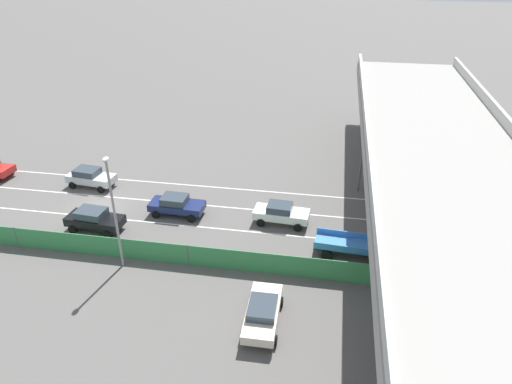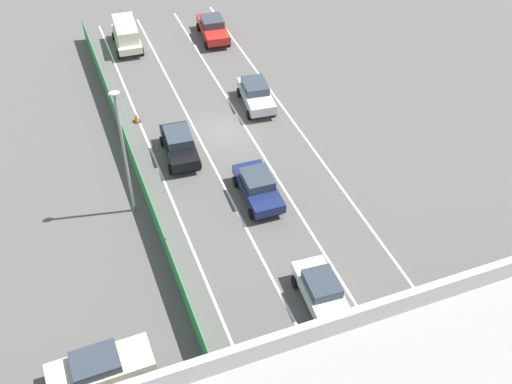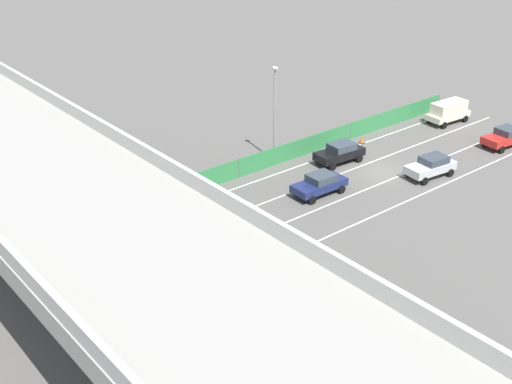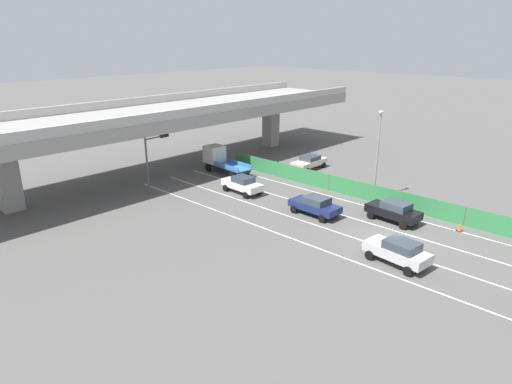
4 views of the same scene
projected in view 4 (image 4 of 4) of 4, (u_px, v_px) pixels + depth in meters
ground_plane at (388, 239)px, 33.56m from camera, size 300.00×300.00×0.00m
lane_line_left_edge at (313, 246)px, 32.30m from camera, size 0.14×42.56×0.01m
lane_line_mid_left at (339, 233)px, 34.56m from camera, size 0.14×42.56×0.01m
lane_line_mid_right at (361, 221)px, 36.81m from camera, size 0.14×42.56×0.01m
lane_line_right_edge at (381, 210)px, 39.07m from camera, size 0.14×42.56×0.01m
elevated_overpass at (168, 116)px, 48.81m from camera, size 52.64×11.12×7.65m
green_fence at (390, 197)px, 39.80m from camera, size 0.10×38.66×1.59m
car_sedan_silver at (398, 251)px, 29.53m from camera, size 2.38×4.41×1.69m
car_sedan_white at (242, 184)px, 43.13m from camera, size 2.16×4.38×1.64m
car_sedan_black at (394, 210)px, 36.41m from camera, size 2.29×4.45×1.71m
car_sedan_navy at (315, 205)px, 37.75m from camera, size 2.17×4.44×1.62m
flatbed_truck_blue at (220, 159)px, 50.01m from camera, size 2.52×6.18×2.73m
parked_sedan_cream at (309, 162)px, 50.92m from camera, size 4.67×2.10×1.52m
traffic_light at (154, 152)px, 42.45m from camera, size 2.95×0.65×5.57m
street_lamp at (378, 147)px, 40.36m from camera, size 0.60×0.36×8.11m
traffic_cone at (460, 227)px, 34.79m from camera, size 0.47×0.47×0.71m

